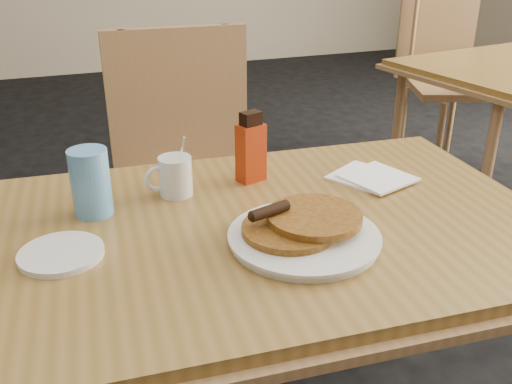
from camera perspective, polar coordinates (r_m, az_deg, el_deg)
main_table at (r=1.21m, az=1.70°, el=-4.65°), size 1.25×0.90×0.75m
chair_main_far at (r=1.88m, az=-6.72°, el=3.13°), size 0.48×0.48×1.02m
chair_neighbor_far at (r=3.56m, az=18.23°, el=11.92°), size 0.57×0.58×0.98m
pancake_plate at (r=1.11m, az=4.71°, el=-4.02°), size 0.30×0.30×0.07m
coffee_mug at (r=1.30m, az=-8.17°, el=1.65°), size 0.11×0.08×0.14m
syrup_bottle at (r=1.35m, az=-0.51°, el=4.29°), size 0.07×0.06×0.17m
napkin_stack at (r=1.41m, az=11.46°, el=1.47°), size 0.21×0.22×0.01m
blue_tumbler at (r=1.23m, az=-16.21°, el=0.93°), size 0.10×0.10×0.14m
side_saucer at (r=1.12m, az=-18.91°, el=-5.86°), size 0.20×0.20×0.01m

